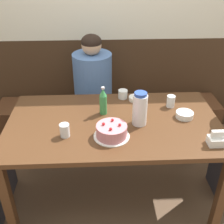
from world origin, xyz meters
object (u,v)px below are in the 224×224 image
Objects in this scene: bench_seat at (109,121)px; birthday_cake at (112,131)px; glass_water_tall at (171,101)px; soju_bottle at (103,101)px; water_pitcher at (140,109)px; bowl_rice_small at (185,115)px; napkin_holder at (217,140)px; bowl_soup_white at (135,98)px; glass_shot_small at (123,94)px; glass_tumbler_short at (65,130)px; person_grey_tee at (93,97)px.

bench_seat is 9.49× the size of birthday_cake.
glass_water_tall is at bearing 38.34° from birthday_cake.
glass_water_tall is at bearing 8.40° from soju_bottle.
water_pitcher reaches higher than soju_bottle.
bowl_rice_small is at bearing -8.23° from soju_bottle.
napkin_holder is 0.35m from bowl_rice_small.
bowl_soup_white is 1.41× the size of glass_shot_small.
soju_bottle is at bearing 149.38° from napkin_holder.
water_pitcher is 0.36m from bowl_soup_white.
person_grey_tee is (0.17, 0.86, -0.21)m from glass_tumbler_short.
glass_shot_small is at bearing 77.64° from birthday_cake.
napkin_holder is 1.42× the size of glass_shot_small.
bench_seat is at bearing 71.48° from glass_tumbler_short.
bowl_soup_white is 0.55m from person_grey_tee.
napkin_holder reaches higher than glass_shot_small.
bench_seat is at bearing 125.86° from glass_water_tall.
bowl_soup_white is 0.43m from bowl_rice_small.
glass_water_tall is (-0.07, 0.16, 0.02)m from bowl_rice_small.
glass_water_tall is (0.53, 0.08, -0.06)m from soju_bottle.
napkin_holder is (0.46, -0.27, -0.08)m from water_pitcher.
person_grey_tee reaches higher than glass_shot_small.
bowl_soup_white is at bearing 125.88° from napkin_holder.
bowl_rice_small is at bearing -67.63° from glass_water_tall.
glass_tumbler_short is at bearing -11.52° from person_grey_tee.
bowl_rice_small is (0.33, -0.28, 0.00)m from bowl_soup_white.
bowl_rice_small is (0.60, -0.09, -0.08)m from soju_bottle.
bench_seat is 1.09m from water_pitcher.
glass_water_tall reaches higher than bowl_soup_white.
birthday_cake is 0.97× the size of water_pitcher.
glass_tumbler_short is at bearing 171.80° from napkin_holder.
birthday_cake is 0.55m from glass_shot_small.
bench_seat is at bearing 101.76° from water_pitcher.
bench_seat is 1.92× the size of person_grey_tee.
person_grey_tee is (-0.13, 0.88, -0.21)m from birthday_cake.
birthday_cake is at bearing -113.83° from bowl_soup_white.
water_pitcher reaches higher than glass_tumbler_short.
glass_tumbler_short is at bearing -129.42° from glass_shot_small.
person_grey_tee reaches higher than glass_water_tall.
bowl_soup_white is (0.27, 0.19, -0.09)m from soju_bottle.
bench_seat is 0.95m from soju_bottle.
bowl_soup_white is 0.85× the size of bowl_rice_small.
bowl_soup_white is at bearing 87.44° from water_pitcher.
bench_seat is 24.68× the size of glass_water_tall.
glass_tumbler_short is (-0.79, -0.36, -0.00)m from glass_water_tall.
bench_seat is 20.88× the size of bowl_soup_white.
bowl_soup_white is at bearing 139.71° from bowl_rice_small.
bench_seat is at bearing 130.36° from person_grey_tee.
person_grey_tee reaches higher than birthday_cake.
napkin_holder is 0.76m from bowl_soup_white.
soju_bottle is 0.30m from glass_shot_small.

